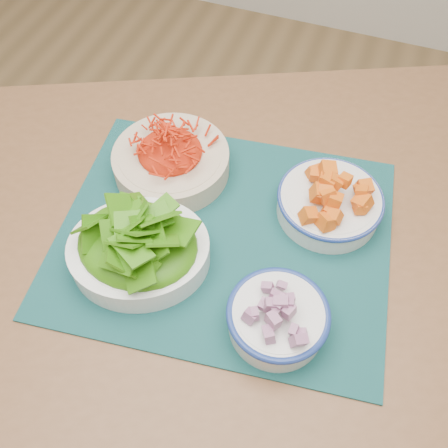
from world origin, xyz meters
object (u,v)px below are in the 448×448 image
(table, at_px, (229,272))
(carrot_bowl, at_px, (171,156))
(placemat, at_px, (224,235))
(lettuce_bowl, at_px, (138,244))
(onion_bowl, at_px, (278,315))
(squash_bowl, at_px, (331,198))

(table, height_order, carrot_bowl, carrot_bowl)
(placemat, xyz_separation_m, carrot_bowl, (-0.14, 0.10, 0.04))
(table, distance_m, placemat, 0.09)
(lettuce_bowl, bearing_deg, onion_bowl, -30.11)
(placemat, xyz_separation_m, lettuce_bowl, (-0.11, -0.10, 0.05))
(lettuce_bowl, bearing_deg, table, 9.75)
(lettuce_bowl, distance_m, onion_bowl, 0.24)
(placemat, distance_m, squash_bowl, 0.19)
(table, relative_size, onion_bowl, 10.49)
(table, relative_size, lettuce_bowl, 5.67)
(table, xyz_separation_m, squash_bowl, (0.14, 0.12, 0.13))
(table, relative_size, placemat, 2.86)
(carrot_bowl, height_order, lettuce_bowl, lettuce_bowl)
(placemat, relative_size, lettuce_bowl, 1.98)
(onion_bowl, bearing_deg, placemat, 135.19)
(carrot_bowl, bearing_deg, table, -37.24)
(squash_bowl, xyz_separation_m, lettuce_bowl, (-0.26, -0.20, 0.01))
(carrot_bowl, height_order, squash_bowl, carrot_bowl)
(placemat, height_order, squash_bowl, squash_bowl)
(placemat, xyz_separation_m, onion_bowl, (0.13, -0.13, 0.04))
(table, xyz_separation_m, carrot_bowl, (-0.16, 0.12, 0.13))
(lettuce_bowl, bearing_deg, carrot_bowl, 77.14)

